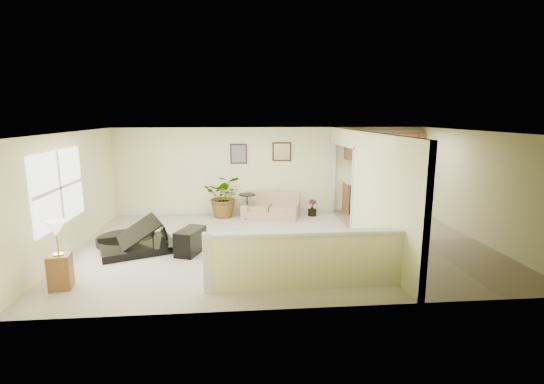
{
  "coord_description": "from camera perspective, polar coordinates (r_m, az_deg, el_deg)",
  "views": [
    {
      "loc": [
        -0.99,
        -8.4,
        2.86
      ],
      "look_at": [
        -0.21,
        0.4,
        1.12
      ],
      "focal_mm": 26.0,
      "sensor_mm": 36.0,
      "label": 1
    }
  ],
  "objects": [
    {
      "name": "piano",
      "position": [
        9.04,
        -19.18,
        -4.0
      ],
      "size": [
        2.12,
        2.08,
        1.42
      ],
      "rotation": [
        0.0,
        0.0,
        0.39
      ],
      "color": "black",
      "rests_on": "floor"
    },
    {
      "name": "ceiling",
      "position": [
        8.46,
        1.68,
        8.72
      ],
      "size": [
        9.0,
        6.0,
        0.04
      ],
      "primitive_type": "cube",
      "color": "silver",
      "rests_on": "back_wall"
    },
    {
      "name": "loveseat",
      "position": [
        11.2,
        -0.2,
        -1.86
      ],
      "size": [
        1.79,
        1.29,
        0.89
      ],
      "rotation": [
        0.0,
        0.0,
        -0.28
      ],
      "color": "tan",
      "rests_on": "floor"
    },
    {
      "name": "wall_art_left",
      "position": [
        11.42,
        -4.85,
        5.54
      ],
      "size": [
        0.48,
        0.04,
        0.58
      ],
      "color": "#341D13",
      "rests_on": "back_wall"
    },
    {
      "name": "accent_table",
      "position": [
        11.0,
        -3.62,
        -1.57
      ],
      "size": [
        0.48,
        0.48,
        0.69
      ],
      "color": "black",
      "rests_on": "floor"
    },
    {
      "name": "kitchen_vinyl",
      "position": [
        9.79,
        20.36,
        -6.53
      ],
      "size": [
        2.7,
        6.0,
        0.01
      ],
      "primitive_type": "cube",
      "color": "gray",
      "rests_on": "floor"
    },
    {
      "name": "left_wall",
      "position": [
        9.24,
        -27.28,
        -0.12
      ],
      "size": [
        0.04,
        6.0,
        2.5
      ],
      "primitive_type": "cube",
      "color": "#EDE9A1",
      "rests_on": "floor"
    },
    {
      "name": "right_wall",
      "position": [
        10.16,
        27.74,
        0.75
      ],
      "size": [
        0.04,
        6.0,
        2.5
      ],
      "primitive_type": "cube",
      "color": "#EDE9A1",
      "rests_on": "floor"
    },
    {
      "name": "left_window",
      "position": [
        8.75,
        -28.51,
        0.53
      ],
      "size": [
        0.05,
        2.15,
        1.45
      ],
      "primitive_type": "cube",
      "color": "white",
      "rests_on": "left_wall"
    },
    {
      "name": "piano_bench",
      "position": [
        8.46,
        -11.72,
        -6.98
      ],
      "size": [
        0.64,
        0.87,
        0.52
      ],
      "primitive_type": "cube",
      "rotation": [
        0.0,
        0.0,
        -0.35
      ],
      "color": "black",
      "rests_on": "floor"
    },
    {
      "name": "interior_partition",
      "position": [
        9.24,
        12.61,
        0.65
      ],
      "size": [
        0.18,
        5.99,
        2.5
      ],
      "color": "#EDE9A1",
      "rests_on": "floor"
    },
    {
      "name": "lamp_stand",
      "position": [
        7.49,
        -28.45,
        -8.67
      ],
      "size": [
        0.4,
        0.4,
        1.16
      ],
      "color": "brown",
      "rests_on": "floor"
    },
    {
      "name": "palm_plant",
      "position": [
        11.17,
        -6.86,
        -0.64
      ],
      "size": [
        1.2,
        1.07,
        1.21
      ],
      "color": "black",
      "rests_on": "floor"
    },
    {
      "name": "floor",
      "position": [
        8.93,
        1.59,
        -7.53
      ],
      "size": [
        9.0,
        9.0,
        0.0
      ],
      "primitive_type": "plane",
      "color": "#BDB093",
      "rests_on": "ground"
    },
    {
      "name": "front_wall",
      "position": [
        5.72,
        5.13,
        -5.22
      ],
      "size": [
        9.0,
        0.04,
        2.5
      ],
      "primitive_type": "cube",
      "color": "#EDE9A1",
      "rests_on": "floor"
    },
    {
      "name": "pony_half_wall",
      "position": [
        6.62,
        4.59,
        -9.59
      ],
      "size": [
        3.42,
        0.22,
        1.0
      ],
      "color": "#EDE9A1",
      "rests_on": "floor"
    },
    {
      "name": "small_plant",
      "position": [
        11.35,
        5.86,
        -2.45
      ],
      "size": [
        0.3,
        0.3,
        0.48
      ],
      "color": "black",
      "rests_on": "floor"
    },
    {
      "name": "back_wall",
      "position": [
        11.55,
        -0.09,
        3.14
      ],
      "size": [
        9.0,
        0.04,
        2.5
      ],
      "primitive_type": "cube",
      "color": "#EDE9A1",
      "rests_on": "floor"
    },
    {
      "name": "kitchen_cabinets",
      "position": [
        12.05,
        15.32,
        1.25
      ],
      "size": [
        2.36,
        0.65,
        2.33
      ],
      "color": "brown",
      "rests_on": "floor"
    },
    {
      "name": "wall_mirror",
      "position": [
        11.49,
        1.42,
        5.86
      ],
      "size": [
        0.55,
        0.04,
        0.55
      ],
      "color": "#341D13",
      "rests_on": "back_wall"
    }
  ]
}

